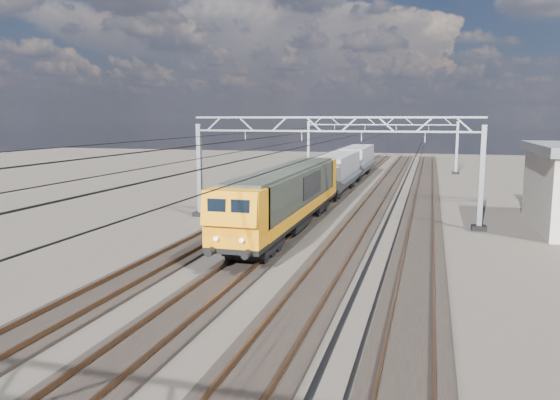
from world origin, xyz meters
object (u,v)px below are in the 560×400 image
(catenary_gantry_mid, at_px, (331,165))
(catenary_gantry_far, at_px, (380,142))
(locomotive, at_px, (288,195))
(hopper_wagon_lead, at_px, (336,170))
(hopper_wagon_mid, at_px, (356,159))

(catenary_gantry_mid, relative_size, catenary_gantry_far, 1.00)
(locomotive, bearing_deg, catenary_gantry_mid, 62.05)
(catenary_gantry_far, relative_size, hopper_wagon_lead, 1.53)
(catenary_gantry_mid, xyz_separation_m, catenary_gantry_far, (0.00, 36.00, 0.00))
(hopper_wagon_lead, xyz_separation_m, hopper_wagon_mid, (0.00, 14.20, 0.00))
(hopper_wagon_lead, bearing_deg, catenary_gantry_mid, -81.83)
(catenary_gantry_far, height_order, hopper_wagon_lead, catenary_gantry_far)
(hopper_wagon_lead, bearing_deg, locomotive, -90.00)
(catenary_gantry_far, relative_size, hopper_wagon_mid, 1.53)
(catenary_gantry_mid, bearing_deg, catenary_gantry_far, 90.00)
(catenary_gantry_mid, distance_m, hopper_wagon_lead, 14.17)
(locomotive, xyz_separation_m, hopper_wagon_mid, (-0.00, 31.90, -0.09))
(locomotive, bearing_deg, hopper_wagon_lead, 90.00)
(locomotive, xyz_separation_m, hopper_wagon_lead, (-0.00, 17.70, -0.09))
(catenary_gantry_far, height_order, hopper_wagon_mid, catenary_gantry_far)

